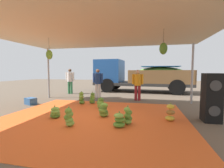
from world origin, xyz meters
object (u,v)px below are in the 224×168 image
crate_0 (31,101)px  banana_bunch_6 (119,120)px  banana_bunch_7 (69,118)px  banana_bunch_2 (81,98)px  worker_1 (138,83)px  banana_bunch_4 (170,113)px  banana_bunch_5 (92,98)px  cargo_truck_main (138,75)px  banana_bunch_1 (55,113)px  worker_0 (70,79)px  speaker_stack (212,98)px  banana_bunch_3 (101,103)px  banana_bunch_8 (128,116)px  banana_bunch_0 (104,110)px  worker_2 (98,81)px

crate_0 → banana_bunch_6: bearing=-24.6°
banana_bunch_7 → crate_0: banana_bunch_7 is taller
banana_bunch_2 → banana_bunch_6: size_ratio=1.32×
banana_bunch_6 → worker_1: (0.24, 4.17, 0.75)m
banana_bunch_2 → banana_bunch_4: bearing=-25.2°
banana_bunch_5 → cargo_truck_main: (1.86, 5.04, 0.97)m
banana_bunch_1 → cargo_truck_main: bearing=73.3°
banana_bunch_1 → banana_bunch_6: bearing=-9.6°
banana_bunch_7 → cargo_truck_main: cargo_truck_main is taller
banana_bunch_1 → worker_0: (-2.23, 5.33, 0.81)m
speaker_stack → worker_1: bearing=127.5°
banana_bunch_3 → banana_bunch_8: bearing=-52.1°
banana_bunch_5 → banana_bunch_8: banana_bunch_5 is taller
banana_bunch_0 → banana_bunch_3: banana_bunch_0 is taller
banana_bunch_8 → worker_2: bearing=117.8°
banana_bunch_8 → crate_0: banana_bunch_8 is taller
cargo_truck_main → crate_0: (-4.58, -5.81, -1.07)m
banana_bunch_7 → worker_0: 6.75m
banana_bunch_5 → banana_bunch_7: bearing=-81.9°
banana_bunch_0 → banana_bunch_5: bearing=118.9°
worker_0 → crate_0: worker_0 is taller
banana_bunch_0 → banana_bunch_7: bearing=-121.3°
banana_bunch_8 → crate_0: bearing=159.1°
banana_bunch_2 → banana_bunch_4: 4.04m
banana_bunch_1 → banana_bunch_3: size_ratio=0.92×
banana_bunch_6 → banana_bunch_7: size_ratio=0.82×
banana_bunch_0 → banana_bunch_1: bearing=-163.1°
crate_0 → worker_0: bearing=88.4°
banana_bunch_5 → banana_bunch_7: 3.14m
banana_bunch_4 → banana_bunch_6: 1.68m
banana_bunch_5 → banana_bunch_0: bearing=-61.1°
banana_bunch_2 → banana_bunch_6: banana_bunch_2 is taller
banana_bunch_6 → worker_2: bearing=114.3°
banana_bunch_3 → cargo_truck_main: 6.12m
banana_bunch_0 → worker_2: 4.04m
worker_0 → banana_bunch_0: bearing=-52.7°
cargo_truck_main → banana_bunch_8: bearing=-89.1°
cargo_truck_main → worker_0: bearing=-154.1°
worker_0 → cargo_truck_main: bearing=25.9°
worker_0 → banana_bunch_3: bearing=-48.8°
banana_bunch_6 → worker_0: bearing=127.6°
banana_bunch_2 → banana_bunch_3: banana_bunch_2 is taller
worker_0 → crate_0: size_ratio=3.38×
banana_bunch_4 → banana_bunch_8: 1.37m
banana_bunch_2 → banana_bunch_5: (0.45, 0.23, -0.02)m
banana_bunch_5 → banana_bunch_3: bearing=-52.6°
banana_bunch_4 → speaker_stack: speaker_stack is taller
speaker_stack → banana_bunch_0: bearing=-175.6°
banana_bunch_4 → banana_bunch_8: banana_bunch_4 is taller
banana_bunch_4 → cargo_truck_main: size_ratio=0.08×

